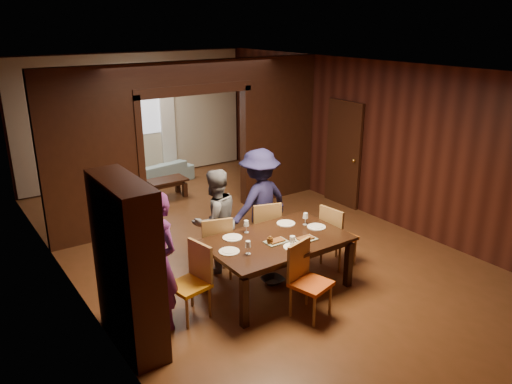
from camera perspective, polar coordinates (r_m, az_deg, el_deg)
floor at (r=8.43m, az=-1.37°, el=-5.97°), size 9.00×9.00×0.00m
ceiling at (r=7.66m, az=-1.55°, el=14.06°), size 5.50×9.00×0.02m
room_walls at (r=9.50m, az=-7.76°, el=6.38°), size 5.52×9.01×2.90m
person_purple at (r=6.07m, az=-11.12°, el=-7.92°), size 0.54×0.70×1.72m
person_grey at (r=7.35m, az=-4.68°, el=-3.30°), size 0.80×0.64×1.56m
person_navy at (r=7.80m, az=0.40°, el=-1.23°), size 1.20×0.80×1.72m
sofa at (r=11.59m, az=-11.40°, el=2.11°), size 1.79×0.92×0.50m
serving_bowl at (r=6.92m, az=1.99°, el=-4.58°), size 0.32×0.32×0.08m
dining_table at (r=6.97m, az=2.36°, el=-8.21°), size 1.91×1.19×0.76m
coffee_table at (r=10.68m, az=-10.09°, el=0.43°), size 0.80×0.50×0.40m
chair_left at (r=6.34m, az=-7.71°, el=-10.28°), size 0.52×0.52×0.97m
chair_right at (r=7.67m, az=9.46°, el=-4.91°), size 0.49×0.49×0.97m
chair_far_l at (r=7.27m, az=-4.75°, el=-6.13°), size 0.55×0.55×0.97m
chair_far_r at (r=7.79m, az=0.84°, el=-4.27°), size 0.55×0.55×0.97m
chair_near at (r=6.36m, az=6.32°, el=-10.15°), size 0.54×0.54×0.97m
hutch at (r=5.77m, az=-14.46°, el=-8.12°), size 0.40×1.20×2.00m
door_right at (r=10.06m, az=9.96°, el=4.32°), size 0.06×0.90×2.10m
window_far at (r=11.75m, az=-13.61°, el=9.46°), size 1.20×0.03×1.30m
curtain_left at (r=11.55m, az=-16.83°, el=6.74°), size 0.35×0.06×2.40m
curtain_right at (r=12.09m, az=-10.05°, el=7.79°), size 0.35×0.06×2.40m
plate_left at (r=6.45m, az=-3.08°, el=-6.79°), size 0.27×0.27×0.01m
plate_far_l at (r=6.83m, az=-2.71°, el=-5.23°), size 0.27×0.27×0.01m
plate_far_r at (r=7.29m, az=3.44°, el=-3.59°), size 0.27×0.27×0.01m
plate_right at (r=7.21m, az=6.92°, el=-3.97°), size 0.27×0.27×0.01m
plate_near at (r=6.57m, az=4.31°, el=-6.28°), size 0.27×0.27×0.01m
platter_a at (r=6.69m, az=2.31°, el=-5.63°), size 0.30×0.20×0.04m
platter_b at (r=6.79m, az=5.67°, el=-5.34°), size 0.30×0.20×0.04m
wineglass_left at (r=6.34m, az=-0.91°, el=-6.37°), size 0.08×0.08×0.18m
wineglass_far at (r=6.96m, az=-1.11°, el=-3.96°), size 0.08×0.08×0.18m
wineglass_right at (r=7.25m, az=5.66°, el=-3.07°), size 0.08×0.08×0.18m
tumbler at (r=6.58m, az=4.18°, el=-5.62°), size 0.07×0.07×0.14m
condiment_jar at (r=6.63m, az=1.62°, el=-5.54°), size 0.08×0.08×0.11m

